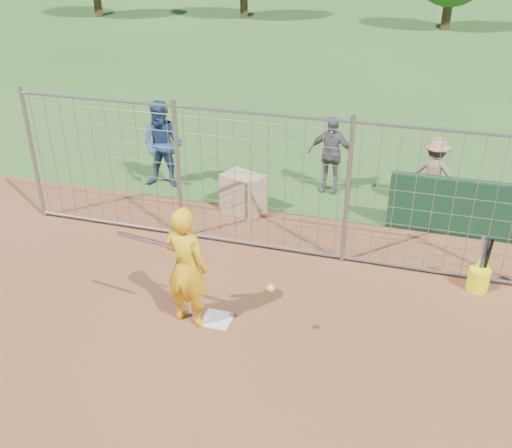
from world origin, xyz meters
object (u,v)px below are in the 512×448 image
(bystander_c, at_px, (434,174))
(equipment_bin, at_px, (243,193))
(bucket_with_bats, at_px, (479,276))
(bystander_a, at_px, (163,145))
(batter, at_px, (186,267))
(bystander_b, at_px, (330,154))

(bystander_c, height_order, equipment_bin, bystander_c)
(bucket_with_bats, bearing_deg, bystander_c, 106.24)
(bystander_c, bearing_deg, equipment_bin, 28.64)
(bystander_a, bearing_deg, equipment_bin, -24.63)
(batter, height_order, equipment_bin, batter)
(bystander_b, xyz_separation_m, equipment_bin, (-1.47, -1.53, -0.44))
(batter, xyz_separation_m, bystander_a, (-2.41, 4.40, 0.03))
(bystander_b, bearing_deg, equipment_bin, -128.53)
(bystander_b, relative_size, bucket_with_bats, 1.72)
(bystander_c, bearing_deg, batter, 65.95)
(batter, xyz_separation_m, equipment_bin, (-0.35, 3.68, -0.53))
(equipment_bin, bearing_deg, bystander_c, 40.87)
(bystander_a, height_order, bucket_with_bats, bystander_a)
(bystander_a, distance_m, bystander_c, 5.70)
(bystander_a, relative_size, bucket_with_bats, 1.97)
(bystander_b, xyz_separation_m, bucket_with_bats, (2.98, -3.12, -0.59))
(equipment_bin, bearing_deg, bucket_with_bats, 1.91)
(bystander_b, height_order, equipment_bin, bystander_b)
(batter, relative_size, bystander_b, 1.11)
(bystander_b, bearing_deg, bystander_a, -161.77)
(batter, height_order, bystander_a, bystander_a)
(bystander_b, distance_m, bystander_c, 2.17)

